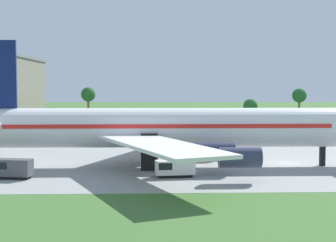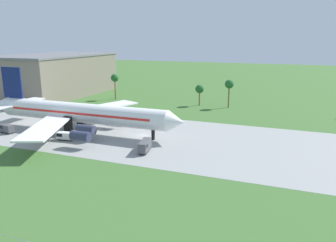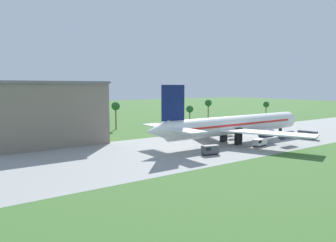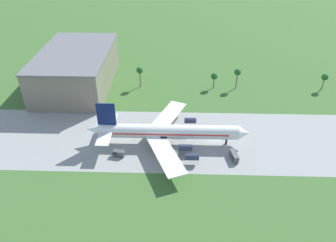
{
  "view_description": "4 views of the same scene",
  "coord_description": "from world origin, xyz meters",
  "px_view_note": "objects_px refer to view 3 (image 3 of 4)",
  "views": [
    {
      "loc": [
        -21.4,
        -79.36,
        12.16
      ],
      "look_at": [
        -18.8,
        -2.83,
        6.89
      ],
      "focal_mm": 55.0,
      "sensor_mm": 36.0,
      "label": 1
    },
    {
      "loc": [
        39.85,
        -83.5,
        27.84
      ],
      "look_at": [
        9.09,
        -2.83,
        5.89
      ],
      "focal_mm": 35.0,
      "sensor_mm": 36.0,
      "label": 2
    },
    {
      "loc": [
        -99.36,
        -76.11,
        18.61
      ],
      "look_at": [
        -46.7,
        -2.83,
        8.83
      ],
      "focal_mm": 35.0,
      "sensor_mm": 36.0,
      "label": 3
    },
    {
      "loc": [
        -16.39,
        -114.07,
        83.68
      ],
      "look_at": [
        -20.15,
        5.0,
        6.0
      ],
      "focal_mm": 35.0,
      "sensor_mm": 36.0,
      "label": 4
    }
  ],
  "objects_px": {
    "jet_airliner": "(234,125)",
    "catering_van": "(308,135)",
    "fuel_truck": "(210,150)",
    "terminal_building": "(28,109)",
    "baggage_tug": "(259,142)"
  },
  "relations": [
    {
      "from": "baggage_tug",
      "to": "fuel_truck",
      "type": "distance_m",
      "value": 21.09
    },
    {
      "from": "baggage_tug",
      "to": "terminal_building",
      "type": "bearing_deg",
      "value": 130.91
    },
    {
      "from": "catering_van",
      "to": "jet_airliner",
      "type": "bearing_deg",
      "value": 159.59
    },
    {
      "from": "jet_airliner",
      "to": "baggage_tug",
      "type": "bearing_deg",
      "value": -79.11
    },
    {
      "from": "jet_airliner",
      "to": "fuel_truck",
      "type": "distance_m",
      "value": 21.95
    },
    {
      "from": "baggage_tug",
      "to": "catering_van",
      "type": "xyz_separation_m",
      "value": [
        24.96,
        -1.01,
        0.32
      ]
    },
    {
      "from": "jet_airliner",
      "to": "catering_van",
      "type": "bearing_deg",
      "value": -20.41
    },
    {
      "from": "terminal_building",
      "to": "baggage_tug",
      "type": "bearing_deg",
      "value": -49.09
    },
    {
      "from": "catering_van",
      "to": "baggage_tug",
      "type": "bearing_deg",
      "value": 177.68
    },
    {
      "from": "jet_airliner",
      "to": "baggage_tug",
      "type": "distance_m",
      "value": 10.18
    },
    {
      "from": "fuel_truck",
      "to": "terminal_building",
      "type": "bearing_deg",
      "value": 117.48
    },
    {
      "from": "jet_airliner",
      "to": "terminal_building",
      "type": "height_order",
      "value": "terminal_building"
    },
    {
      "from": "jet_airliner",
      "to": "baggage_tug",
      "type": "height_order",
      "value": "jet_airliner"
    },
    {
      "from": "jet_airliner",
      "to": "catering_van",
      "type": "xyz_separation_m",
      "value": [
        26.68,
        -9.93,
        -4.29
      ]
    },
    {
      "from": "jet_airliner",
      "to": "baggage_tug",
      "type": "relative_size",
      "value": 12.65
    }
  ]
}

